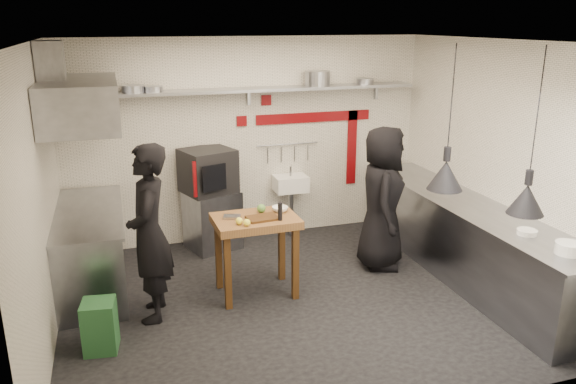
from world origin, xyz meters
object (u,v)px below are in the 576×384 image
object	(u,v)px
green_bin	(100,326)
chef_left	(149,233)
oven_stand	(212,220)
combi_oven	(208,171)
prep_table	(256,256)
chef_right	(382,198)

from	to	relation	value
green_bin	chef_left	distance (m)	1.01
oven_stand	combi_oven	world-z (taller)	combi_oven
oven_stand	prep_table	bearing A→B (deg)	-100.18
green_bin	chef_right	size ratio (longest dim) A/B	0.28
prep_table	chef_right	bearing A→B (deg)	7.75
prep_table	green_bin	bearing A→B (deg)	-159.24
oven_stand	green_bin	size ratio (longest dim) A/B	1.60
chef_right	chef_left	bearing A→B (deg)	121.84
combi_oven	prep_table	world-z (taller)	combi_oven
chef_left	chef_right	xyz separation A→B (m)	(2.84, 0.44, -0.03)
oven_stand	combi_oven	bearing A→B (deg)	158.04
combi_oven	green_bin	distance (m)	2.74
combi_oven	green_bin	world-z (taller)	combi_oven
chef_left	oven_stand	bearing A→B (deg)	158.95
green_bin	prep_table	xyz separation A→B (m)	(1.69, 0.69, 0.21)
oven_stand	prep_table	xyz separation A→B (m)	(0.23, -1.49, 0.06)
green_bin	chef_left	size ratio (longest dim) A/B	0.27
chef_left	prep_table	bearing A→B (deg)	106.63
combi_oven	chef_right	xyz separation A→B (m)	(1.95, -1.23, -0.19)
chef_left	chef_right	world-z (taller)	chef_left
oven_stand	chef_left	world-z (taller)	chef_left
combi_oven	oven_stand	bearing A→B (deg)	-21.96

